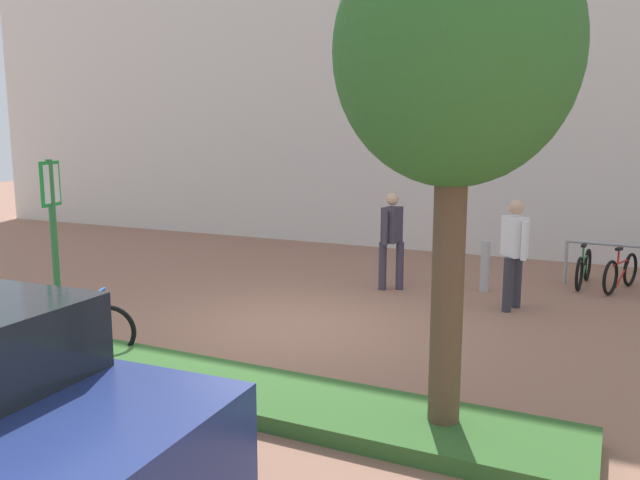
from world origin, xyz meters
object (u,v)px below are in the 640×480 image
bike_at_sign (69,329)px  bollard_steel (485,266)px  parking_sign_post (54,232)px  person_shirt_blue (514,248)px  person_suited_dark (392,235)px  tree_sidewalk (455,57)px

bike_at_sign → bollard_steel: size_ratio=1.75×
parking_sign_post → person_shirt_blue: parking_sign_post is taller
bike_at_sign → bollard_steel: (3.94, 5.57, 0.10)m
person_suited_dark → parking_sign_post: bearing=-114.7°
parking_sign_post → bike_at_sign: parking_sign_post is taller
tree_sidewalk → person_shirt_blue: (-0.11, 4.62, -2.33)m
parking_sign_post → tree_sidewalk: bearing=1.2°
person_suited_dark → tree_sidewalk: bearing=-66.0°
parking_sign_post → bollard_steel: (3.88, 5.74, -1.13)m
tree_sidewalk → bike_at_sign: bearing=179.1°
parking_sign_post → person_suited_dark: size_ratio=1.40×
person_shirt_blue → parking_sign_post: bearing=-133.7°
bollard_steel → person_shirt_blue: size_ratio=0.52×
bike_at_sign → bollard_steel: bearing=54.7°
person_shirt_blue → person_suited_dark: bearing=168.6°
tree_sidewalk → person_shirt_blue: size_ratio=2.60×
bike_at_sign → bollard_steel: 6.82m
bollard_steel → person_suited_dark: (-1.52, -0.60, 0.53)m
parking_sign_post → person_suited_dark: parking_sign_post is taller
bike_at_sign → person_suited_dark: size_ratio=0.91×
tree_sidewalk → person_shirt_blue: 5.17m
tree_sidewalk → bollard_steel: bearing=97.4°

